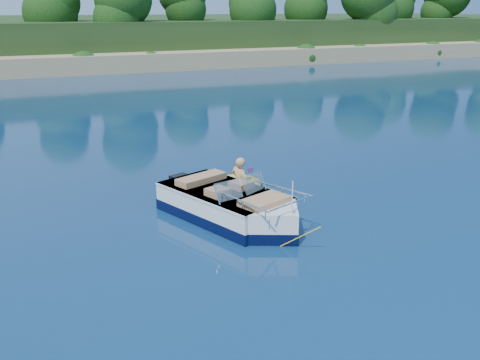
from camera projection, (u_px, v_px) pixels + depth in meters
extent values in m
plane|color=#091D42|center=(249.00, 236.00, 12.77)|extent=(160.00, 160.00, 0.00)
cube|color=#A1865D|center=(61.00, 66.00, 45.62)|extent=(170.00, 8.00, 2.00)
cube|color=#1D3314|center=(36.00, 42.00, 68.93)|extent=(170.00, 56.00, 6.00)
cylinder|color=#301F10|center=(53.00, 30.00, 48.24)|extent=(0.44, 0.44, 3.60)
cylinder|color=#301F10|center=(261.00, 33.00, 54.43)|extent=(0.44, 0.44, 2.60)
sphere|color=black|center=(261.00, 7.00, 53.67)|extent=(4.29, 4.29, 4.29)
cylinder|color=#301F10|center=(457.00, 26.00, 66.55)|extent=(0.44, 0.44, 3.00)
sphere|color=black|center=(460.00, 2.00, 65.67)|extent=(4.95, 4.95, 4.95)
cube|color=white|center=(224.00, 207.00, 13.86)|extent=(2.85, 3.82, 0.95)
cube|color=white|center=(269.00, 224.00, 12.75)|extent=(1.70, 1.70, 0.95)
cube|color=black|center=(224.00, 212.00, 13.90)|extent=(2.89, 3.86, 0.27)
cube|color=black|center=(269.00, 229.00, 12.79)|extent=(1.73, 1.73, 0.27)
cube|color=tan|center=(217.00, 195.00, 13.96)|extent=(2.17, 2.73, 0.09)
cube|color=white|center=(224.00, 191.00, 13.72)|extent=(2.89, 3.83, 0.05)
cube|color=black|center=(180.00, 189.00, 15.12)|extent=(0.57, 0.47, 0.81)
cube|color=#8C9EA5|center=(229.00, 190.00, 12.94)|extent=(0.74, 0.38, 0.44)
cube|color=#8C9EA5|center=(252.00, 183.00, 13.47)|extent=(0.73, 0.54, 0.44)
cube|color=tan|center=(218.00, 195.00, 13.29)|extent=(0.63, 0.63, 0.36)
cube|color=tan|center=(241.00, 188.00, 13.82)|extent=(0.63, 0.63, 0.36)
cube|color=tan|center=(201.00, 182.00, 14.33)|extent=(1.49, 0.94, 0.34)
cube|color=tan|center=(265.00, 204.00, 12.73)|extent=(1.35, 1.04, 0.31)
cylinder|color=white|center=(292.00, 197.00, 12.02)|extent=(0.03, 0.03, 0.77)
cube|color=red|center=(250.00, 170.00, 13.31)|extent=(0.19, 0.08, 0.13)
cube|color=silver|center=(293.00, 213.00, 12.10)|extent=(0.10, 0.08, 0.05)
cylinder|color=yellow|center=(300.00, 237.00, 11.93)|extent=(0.64, 0.76, 0.69)
torus|color=#E1D301|center=(237.00, 186.00, 16.03)|extent=(1.51, 1.51, 0.40)
torus|color=red|center=(237.00, 185.00, 16.02)|extent=(1.24, 1.24, 0.13)
imported|color=tan|center=(238.00, 190.00, 15.98)|extent=(0.71, 0.95, 1.71)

